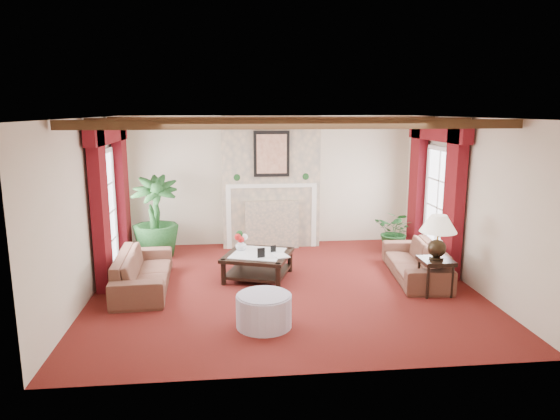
{
  "coord_description": "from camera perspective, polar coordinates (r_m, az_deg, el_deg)",
  "views": [
    {
      "loc": [
        -0.87,
        -7.64,
        2.82
      ],
      "look_at": [
        -0.03,
        0.4,
        1.19
      ],
      "focal_mm": 32.0,
      "sensor_mm": 36.0,
      "label": 1
    }
  ],
  "objects": [
    {
      "name": "curtains_left",
      "position": [
        8.87,
        -19.16,
        9.04
      ],
      "size": [
        0.2,
        2.4,
        2.55
      ],
      "primitive_type": null,
      "color": "#520B0D",
      "rests_on": "ground"
    },
    {
      "name": "coffee_table",
      "position": [
        8.54,
        -2.53,
        -6.38
      ],
      "size": [
        1.34,
        1.34,
        0.43
      ],
      "primitive_type": null,
      "rotation": [
        0.0,
        0.0,
        -0.33
      ],
      "color": "black",
      "rests_on": "ground"
    },
    {
      "name": "left_wall",
      "position": [
        8.07,
        -21.15,
        0.13
      ],
      "size": [
        0.02,
        5.5,
        2.7
      ],
      "primitive_type": "cube",
      "color": "beige",
      "rests_on": "ground"
    },
    {
      "name": "curtains_right",
      "position": [
        9.42,
        17.62,
        9.23
      ],
      "size": [
        0.2,
        2.4,
        2.55
      ],
      "primitive_type": null,
      "color": "#520B0D",
      "rests_on": "ground"
    },
    {
      "name": "photo_frame_a",
      "position": [
        8.2,
        -2.17,
        -4.93
      ],
      "size": [
        0.13,
        0.05,
        0.17
      ],
      "primitive_type": null,
      "rotation": [
        0.0,
        0.0,
        0.24
      ],
      "color": "black",
      "rests_on": "coffee_table"
    },
    {
      "name": "ceiling_beams",
      "position": [
        7.69,
        0.55,
        10.06
      ],
      "size": [
        6.0,
        3.0,
        0.12
      ],
      "primitive_type": null,
      "color": "#332010",
      "rests_on": "ceiling"
    },
    {
      "name": "french_door_right",
      "position": [
        9.48,
        18.08,
        6.67
      ],
      "size": [
        0.1,
        1.1,
        2.16
      ],
      "primitive_type": null,
      "color": "white",
      "rests_on": "ground"
    },
    {
      "name": "book",
      "position": [
        8.21,
        -0.61,
        -4.42
      ],
      "size": [
        0.24,
        0.15,
        0.3
      ],
      "primitive_type": "imported",
      "rotation": [
        0.0,
        0.0,
        0.29
      ],
      "color": "black",
      "rests_on": "coffee_table"
    },
    {
      "name": "right_wall",
      "position": [
        8.69,
        20.59,
        0.93
      ],
      "size": [
        0.02,
        5.5,
        2.7
      ],
      "primitive_type": "cube",
      "color": "beige",
      "rests_on": "ground"
    },
    {
      "name": "fireplace",
      "position": [
        10.23,
        -1.09,
        10.73
      ],
      "size": [
        2.0,
        0.52,
        2.7
      ],
      "primitive_type": null,
      "color": "tan",
      "rests_on": "ground"
    },
    {
      "name": "floor",
      "position": [
        8.19,
        0.51,
        -8.73
      ],
      "size": [
        6.0,
        6.0,
        0.0
      ],
      "primitive_type": "plane",
      "color": "#3F0E0B",
      "rests_on": "ground"
    },
    {
      "name": "back_wall",
      "position": [
        10.53,
        -1.16,
        3.38
      ],
      "size": [
        6.0,
        0.02,
        2.7
      ],
      "primitive_type": "cube",
      "color": "beige",
      "rests_on": "ground"
    },
    {
      "name": "side_table",
      "position": [
        8.16,
        17.3,
        -7.26
      ],
      "size": [
        0.6,
        0.6,
        0.56
      ],
      "primitive_type": null,
      "rotation": [
        0.0,
        0.0,
        0.3
      ],
      "color": "black",
      "rests_on": "ground"
    },
    {
      "name": "flower_vase",
      "position": [
        8.65,
        -4.49,
        -4.0
      ],
      "size": [
        0.28,
        0.28,
        0.19
      ],
      "primitive_type": "imported",
      "rotation": [
        0.0,
        0.0,
        -0.21
      ],
      "color": "silver",
      "rests_on": "coffee_table"
    },
    {
      "name": "small_plant",
      "position": [
        10.25,
        13.04,
        -2.93
      ],
      "size": [
        1.63,
        1.63,
        0.67
      ],
      "primitive_type": "imported",
      "rotation": [
        0.0,
        0.0,
        -0.75
      ],
      "color": "black",
      "rests_on": "ground"
    },
    {
      "name": "french_door_left",
      "position": [
        8.92,
        -19.68,
        6.31
      ],
      "size": [
        0.1,
        1.1,
        2.16
      ],
      "primitive_type": null,
      "color": "white",
      "rests_on": "ground"
    },
    {
      "name": "potted_palm",
      "position": [
        9.95,
        -13.99,
        -2.77
      ],
      "size": [
        1.08,
        1.69,
        0.89
      ],
      "primitive_type": "imported",
      "rotation": [
        0.0,
        0.0,
        0.06
      ],
      "color": "black",
      "rests_on": "ground"
    },
    {
      "name": "ottoman",
      "position": [
        6.71,
        -1.85,
        -11.44
      ],
      "size": [
        0.74,
        0.74,
        0.43
      ],
      "primitive_type": "cylinder",
      "color": "#A9A3B8",
      "rests_on": "ground"
    },
    {
      "name": "ceiling",
      "position": [
        7.69,
        0.55,
        10.51
      ],
      "size": [
        6.0,
        6.0,
        0.0
      ],
      "primitive_type": "plane",
      "rotation": [
        3.14,
        0.0,
        0.0
      ],
      "color": "white",
      "rests_on": "floor"
    },
    {
      "name": "sofa_left",
      "position": [
        8.29,
        -15.4,
        -6.04
      ],
      "size": [
        2.06,
        0.77,
        0.79
      ],
      "primitive_type": "imported",
      "rotation": [
        0.0,
        0.0,
        1.62
      ],
      "color": "#3A0F1A",
      "rests_on": "ground"
    },
    {
      "name": "photo_frame_b",
      "position": [
        8.51,
        -0.77,
        -4.47
      ],
      "size": [
        0.1,
        0.05,
        0.12
      ],
      "primitive_type": null,
      "rotation": [
        0.0,
        0.0,
        0.35
      ],
      "color": "black",
      "rests_on": "coffee_table"
    },
    {
      "name": "sofa_right",
      "position": [
        8.83,
        15.27,
        -5.05
      ],
      "size": [
        2.07,
        0.99,
        0.76
      ],
      "primitive_type": "imported",
      "rotation": [
        0.0,
        0.0,
        -1.68
      ],
      "color": "#3A0F1A",
      "rests_on": "ground"
    },
    {
      "name": "table_lamp",
      "position": [
        7.98,
        17.57,
        -2.91
      ],
      "size": [
        0.56,
        0.56,
        0.71
      ],
      "primitive_type": null,
      "color": "black",
      "rests_on": "side_table"
    }
  ]
}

